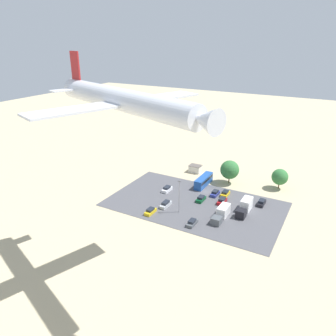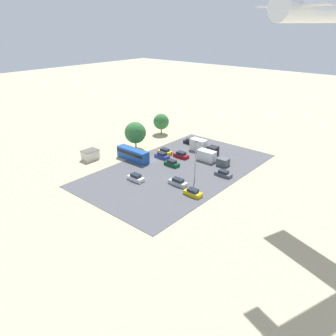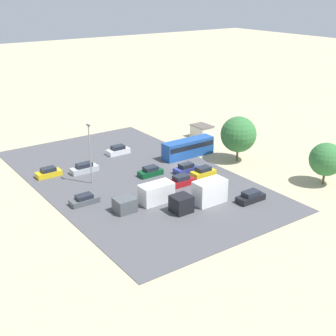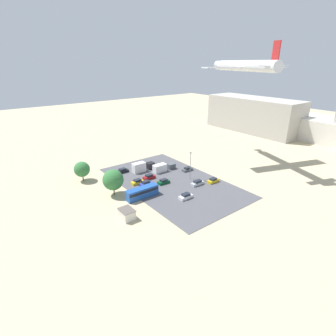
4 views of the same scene
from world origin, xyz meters
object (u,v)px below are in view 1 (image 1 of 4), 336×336
object	(u,v)px
parked_car_1	(201,199)
parked_car_8	(222,201)
parked_car_0	(150,211)
shed_building	(195,169)
parked_truck_0	(245,207)
bus	(204,181)
parked_car_4	(166,204)
parked_car_7	(215,193)
parked_car_6	(261,203)
parked_car_3	(225,194)
parked_car_5	(192,223)
parked_truck_1	(222,213)
parked_car_2	(167,189)
airplane	(126,101)

from	to	relation	value
parked_car_1	parked_car_8	world-z (taller)	parked_car_8
parked_car_1	parked_car_8	xyz separation A→B (m)	(-6.15, -1.74, 0.03)
parked_car_0	parked_car_8	bearing A→B (deg)	45.18
shed_building	parked_truck_0	world-z (taller)	parked_truck_0
bus	parked_car_4	bearing A→B (deg)	78.56
parked_car_7	parked_truck_0	xyz separation A→B (m)	(-11.26, 5.79, 0.92)
parked_car_0	parked_car_6	size ratio (longest dim) A/B	0.93
parked_car_1	parked_car_3	world-z (taller)	parked_car_1
parked_car_6	parked_car_7	xyz separation A→B (m)	(14.37, 0.89, 0.01)
bus	parked_truck_0	xyz separation A→B (m)	(-17.46, 10.99, -0.11)
parked_car_3	parked_car_5	xyz separation A→B (m)	(1.78, 20.75, -0.06)
parked_truck_1	parked_car_0	bearing A→B (deg)	22.28
bus	parked_car_2	xyz separation A→B (m)	(8.55, 9.89, -1.03)
parked_car_1	parked_truck_0	size ratio (longest dim) A/B	0.46
parked_car_0	parked_truck_0	bearing A→B (deg)	30.76
parked_car_4	airplane	size ratio (longest dim) A/B	0.12
parked_car_2	airplane	bearing A→B (deg)	-70.35
parked_car_8	airplane	distance (m)	53.81
shed_building	parked_car_3	xyz separation A→B (m)	(-16.39, 13.09, -0.61)
parked_car_7	airplane	world-z (taller)	airplane
parked_car_3	parked_truck_1	bearing A→B (deg)	105.62
parked_car_2	parked_truck_1	size ratio (longest dim) A/B	0.46
parked_car_0	parked_car_7	size ratio (longest dim) A/B	1.00
parked_car_2	airplane	xyz separation A→B (m)	(-13.92, 39.00, 35.89)
parked_car_6	parked_truck_0	bearing A→B (deg)	-115.02
parked_car_4	airplane	distance (m)	47.55
parked_truck_0	parked_truck_1	xyz separation A→B (m)	(4.67, 6.20, -0.29)
shed_building	airplane	size ratio (longest dim) A/B	0.11
parked_car_6	parked_truck_0	size ratio (longest dim) A/B	0.50
shed_building	bus	size ratio (longest dim) A/B	0.43
parked_car_6	parked_car_7	bearing A→B (deg)	-176.47
parked_car_5	parked_car_8	bearing A→B (deg)	-99.87
parked_car_4	parked_car_6	world-z (taller)	parked_car_4
parked_car_1	parked_car_5	size ratio (longest dim) A/B	0.97
bus	parked_car_2	bearing A→B (deg)	49.15
parked_car_1	parked_car_5	distance (m)	14.15
shed_building	bus	xyz separation A→B (m)	(-7.35, 9.32, 0.44)
parked_car_2	bus	bearing A→B (deg)	49.15
parked_car_2	parked_car_4	world-z (taller)	parked_car_2
parked_car_2	parked_truck_1	bearing A→B (deg)	-18.87
parked_car_8	airplane	size ratio (longest dim) A/B	0.11
parked_car_7	parked_truck_0	distance (m)	12.69
parked_car_1	parked_car_4	world-z (taller)	parked_car_4
bus	parked_truck_1	size ratio (longest dim) A/B	1.11
parked_car_5	airplane	size ratio (longest dim) A/B	0.11
parked_car_0	parked_car_7	distance (m)	22.83
parked_truck_0	shed_building	bearing A→B (deg)	-39.31
parked_car_7	parked_car_8	size ratio (longest dim) A/B	0.96
bus	parked_car_7	world-z (taller)	bus
parked_car_7	airplane	bearing A→B (deg)	-91.08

